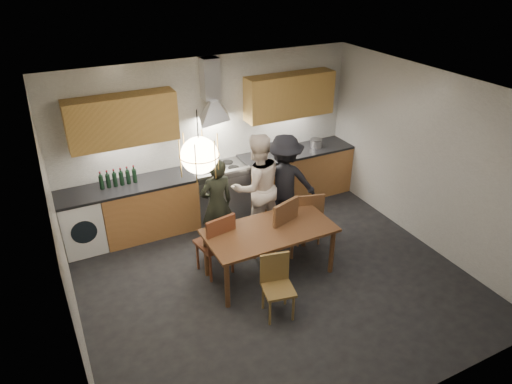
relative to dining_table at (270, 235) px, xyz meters
name	(u,v)px	position (x,y,z in m)	size (l,w,h in m)	color
ground	(274,280)	(0.00, -0.16, -0.64)	(5.00, 5.00, 0.00)	black
room_shell	(277,167)	(0.00, -0.16, 1.06)	(5.02, 4.52, 2.61)	silver
counter_run	(220,191)	(0.02, 1.79, -0.19)	(5.00, 0.62, 0.90)	tan
range_stove	(219,192)	(0.00, 1.78, -0.20)	(0.90, 0.60, 0.92)	silver
wall_fixtures	(213,106)	(0.00, 1.90, 1.23)	(4.30, 0.54, 1.10)	tan
pendant_lamp	(199,155)	(-1.00, -0.26, 1.46)	(0.43, 0.43, 0.70)	black
dining_table	(270,235)	(0.00, 0.00, 0.00)	(1.73, 0.87, 0.73)	brown
chair_back_left	(217,241)	(-0.64, 0.30, -0.09)	(0.50, 0.50, 0.96)	brown
chair_back_mid	(279,227)	(0.24, 0.18, -0.05)	(0.60, 0.60, 1.04)	brown
chair_back_right	(308,214)	(0.87, 0.41, -0.14)	(0.49, 0.49, 0.88)	brown
chair_front	(277,281)	(-0.27, -0.69, -0.18)	(0.43, 0.43, 0.81)	brown
person_left	(217,204)	(-0.37, 0.96, 0.07)	(0.52, 0.34, 1.43)	black
person_mid	(257,187)	(0.30, 0.98, 0.20)	(0.82, 0.64, 1.68)	white
person_right	(284,182)	(0.79, 1.02, 0.14)	(1.01, 0.58, 1.57)	black
mixing_bowl	(286,153)	(1.21, 1.69, 0.29)	(0.29, 0.29, 0.07)	silver
stock_pot	(316,143)	(1.86, 1.77, 0.33)	(0.20, 0.20, 0.14)	silver
wine_bottles	(118,177)	(-1.58, 1.83, 0.39)	(0.55, 0.07, 0.27)	black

